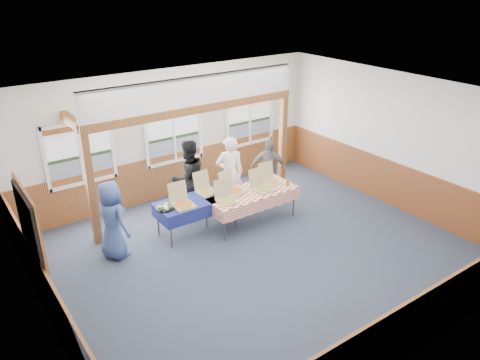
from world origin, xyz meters
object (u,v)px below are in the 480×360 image
Objects in this scene: man_blue at (112,220)px; person_grey at (268,169)px; woman_white at (230,173)px; table_left at (197,202)px; table_right at (251,193)px; woman_black at (189,178)px.

man_blue is 4.18m from person_grey.
woman_white is 3.06m from man_blue.
table_left is 2.36m from person_grey.
table_right is 1.50m from woman_black.
man_blue reaches higher than table_left.
woman_white is 1.13× the size of man_blue.
table_right is at bearing 126.46° from woman_black.
table_right is 1.24× the size of woman_white.
woman_black is (0.26, 0.79, 0.21)m from table_left.
person_grey is at bearing 21.02° from table_right.
person_grey is (2.31, 0.45, 0.06)m from table_left.
person_grey reaches higher than table_left.
person_grey is (2.06, -0.34, -0.14)m from woman_black.
woman_black is (-0.93, 1.15, 0.20)m from table_right.
table_left is 0.85× the size of table_right.
table_left is 1.28m from woman_white.
woman_black reaches higher than table_left.
table_right is 1.41× the size of man_blue.
table_right is at bearing 111.68° from woman_white.
woman_black is (-0.92, 0.33, -0.00)m from woman_white.
woman_white is 0.98m from woman_black.
table_left is at bearing -107.14° from man_blue.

